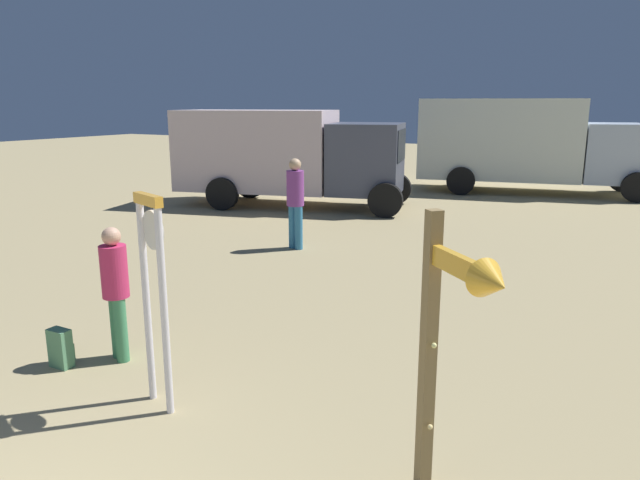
% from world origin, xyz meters
% --- Properties ---
extents(standing_clock, '(0.45, 0.23, 2.10)m').
position_xyz_m(standing_clock, '(-0.67, 2.90, 1.28)').
color(standing_clock, silver).
rests_on(standing_clock, ground_plane).
extents(arrow_sign, '(0.78, 0.74, 2.18)m').
position_xyz_m(arrow_sign, '(2.20, 2.75, 1.45)').
color(arrow_sign, olive).
rests_on(arrow_sign, ground_plane).
extents(person_near_clock, '(0.30, 0.30, 1.56)m').
position_xyz_m(person_near_clock, '(-1.85, 3.46, 0.87)').
color(person_near_clock, '#408A5A').
rests_on(person_near_clock, ground_plane).
extents(backpack, '(0.26, 0.19, 0.45)m').
position_xyz_m(backpack, '(-2.27, 3.00, 0.22)').
color(backpack, '#538B61').
rests_on(backpack, ground_plane).
extents(person_distant, '(0.35, 0.35, 1.83)m').
position_xyz_m(person_distant, '(-2.80, 8.97, 1.02)').
color(person_distant, teal).
rests_on(person_distant, ground_plane).
extents(box_truck_near, '(6.89, 3.84, 2.70)m').
position_xyz_m(box_truck_near, '(-5.70, 13.21, 1.50)').
color(box_truck_near, beige).
rests_on(box_truck_near, ground_plane).
extents(box_truck_far, '(7.36, 3.78, 3.03)m').
position_xyz_m(box_truck_far, '(-0.39, 19.14, 1.64)').
color(box_truck_far, silver).
rests_on(box_truck_far, ground_plane).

